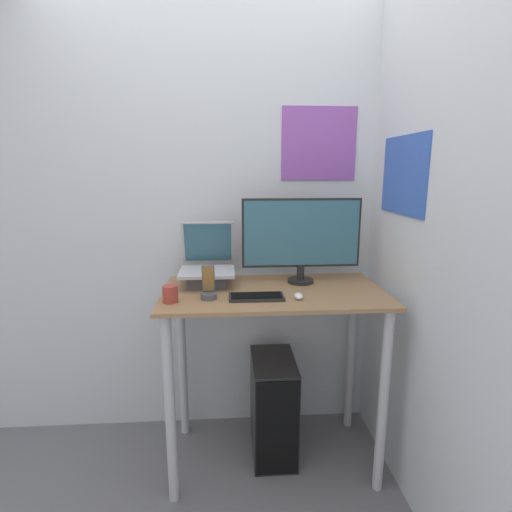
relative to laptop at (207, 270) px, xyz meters
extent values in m
plane|color=slate|center=(0.34, -0.45, -1.06)|extent=(12.00, 12.00, 0.00)
cube|color=silver|center=(0.34, 0.26, 0.24)|extent=(6.00, 0.05, 2.60)
cube|color=purple|center=(0.64, 0.23, 0.67)|extent=(0.43, 0.01, 0.41)
cube|color=silver|center=(0.99, -0.45, 0.24)|extent=(0.05, 6.00, 2.60)
cube|color=#3359B2|center=(0.96, -0.18, 0.50)|extent=(0.01, 0.48, 0.38)
cube|color=#936D47|center=(0.34, -0.14, -0.09)|extent=(1.13, 0.63, 0.02)
cylinder|color=#B7B7BC|center=(-0.17, -0.40, -0.58)|extent=(0.05, 0.05, 0.96)
cylinder|color=#B7B7BC|center=(0.85, -0.40, -0.58)|extent=(0.05, 0.05, 0.96)
cylinder|color=#B7B7BC|center=(-0.17, 0.12, -0.58)|extent=(0.05, 0.05, 0.96)
cylinder|color=#B7B7BC|center=(0.85, 0.12, -0.58)|extent=(0.05, 0.05, 0.96)
cube|color=#4C4C51|center=(0.00, -0.03, -0.05)|extent=(0.20, 0.17, 0.07)
cube|color=#B7B7BC|center=(0.00, -0.03, 0.00)|extent=(0.29, 0.25, 0.02)
cube|color=#B7B7BC|center=(0.00, 0.13, 0.12)|extent=(0.29, 0.07, 0.24)
cube|color=#336072|center=(0.00, 0.12, 0.13)|extent=(0.26, 0.06, 0.22)
cylinder|color=black|center=(0.50, -0.01, -0.07)|extent=(0.14, 0.14, 0.02)
cylinder|color=black|center=(0.50, -0.01, -0.02)|extent=(0.04, 0.04, 0.08)
cube|color=black|center=(0.50, 0.00, 0.19)|extent=(0.64, 0.01, 0.37)
cube|color=#336072|center=(0.50, -0.01, 0.19)|extent=(0.61, 0.01, 0.35)
cube|color=black|center=(0.25, -0.27, -0.07)|extent=(0.26, 0.12, 0.01)
cube|color=black|center=(0.25, -0.27, -0.06)|extent=(0.24, 0.10, 0.00)
ellipsoid|color=white|center=(0.45, -0.29, -0.06)|extent=(0.04, 0.07, 0.03)
cylinder|color=#4C4C51|center=(0.02, -0.26, -0.06)|extent=(0.08, 0.08, 0.03)
cube|color=#4C515B|center=(0.02, -0.24, 0.02)|extent=(0.06, 0.04, 0.14)
cube|color=olive|center=(0.02, -0.25, 0.02)|extent=(0.05, 0.03, 0.13)
cube|color=black|center=(0.35, -0.08, -0.78)|extent=(0.23, 0.40, 0.57)
cube|color=black|center=(0.35, -0.29, -0.78)|extent=(0.22, 0.01, 0.54)
cylinder|color=#9E382D|center=(-0.16, -0.29, -0.04)|extent=(0.07, 0.07, 0.08)
camera|label=1|loc=(0.12, -2.09, 0.53)|focal=28.00mm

